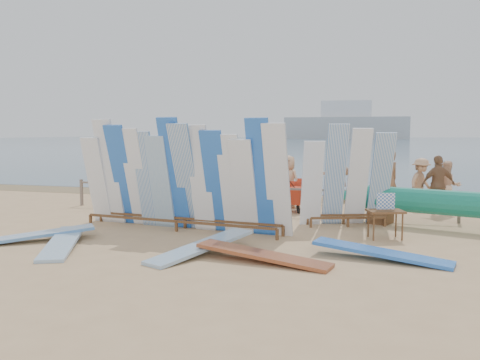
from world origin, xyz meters
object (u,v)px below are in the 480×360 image
(beachgoer_3, at_px, (266,179))
(outrigger_canoe, at_px, (457,205))
(flat_board_c, at_px, (263,262))
(beachgoer_5, at_px, (339,176))
(main_surfboard_rack, at_px, (181,180))
(flat_board_b, at_px, (201,254))
(beach_chair_left, at_px, (290,202))
(stroller, at_px, (299,199))
(side_surfboard_rack, at_px, (347,180))
(beach_chair_right, at_px, (261,199))
(beachgoer_2, at_px, (215,180))
(beachgoer_extra_1, at_px, (127,173))
(beachgoer_10, at_px, (438,185))
(flat_board_a, at_px, (63,248))
(beachgoer_1, at_px, (157,177))
(beachgoer_9, at_px, (421,183))
(beachgoer_6, at_px, (288,182))
(beachgoer_7, at_px, (389,179))
(beachgoer_0, at_px, (134,176))
(flat_board_e, at_px, (33,241))
(vendor_table, at_px, (385,224))
(beachgoer_8, at_px, (448,186))
(flat_board_d, at_px, (381,260))

(beachgoer_3, bearing_deg, outrigger_canoe, -121.61)
(flat_board_c, xyz_separation_m, beachgoer_5, (0.53, 9.25, 0.94))
(main_surfboard_rack, height_order, flat_board_b, main_surfboard_rack)
(beach_chair_left, bearing_deg, stroller, -36.31)
(flat_board_c, bearing_deg, side_surfboard_rack, -5.40)
(beach_chair_right, bearing_deg, beachgoer_2, 155.42)
(beachgoer_extra_1, distance_m, beachgoer_10, 11.92)
(flat_board_a, distance_m, beachgoer_1, 7.36)
(beach_chair_left, relative_size, stroller, 0.89)
(beachgoer_extra_1, bearing_deg, beachgoer_9, 67.56)
(beachgoer_1, xyz_separation_m, beachgoer_6, (4.79, 0.03, -0.02))
(beach_chair_left, bearing_deg, flat_board_a, -120.45)
(flat_board_c, xyz_separation_m, beachgoer_extra_1, (-8.02, 9.16, 0.82))
(beachgoer_7, distance_m, beachgoer_1, 8.12)
(flat_board_a, bearing_deg, main_surfboard_rack, 32.29)
(beachgoer_3, bearing_deg, beachgoer_extra_1, 88.15)
(stroller, distance_m, beachgoer_7, 3.44)
(main_surfboard_rack, distance_m, stroller, 4.59)
(beachgoer_1, bearing_deg, beachgoer_5, -75.64)
(beach_chair_right, distance_m, beachgoer_7, 4.40)
(flat_board_b, bearing_deg, beachgoer_extra_1, 150.12)
(main_surfboard_rack, bearing_deg, beachgoer_6, 73.98)
(beach_chair_right, relative_size, beachgoer_0, 0.54)
(stroller, relative_size, beachgoer_1, 0.58)
(flat_board_e, bearing_deg, beachgoer_extra_1, 156.49)
(vendor_table, distance_m, stroller, 4.36)
(beachgoer_9, relative_size, beachgoer_1, 0.93)
(flat_board_e, bearing_deg, flat_board_a, 32.24)
(beachgoer_extra_1, distance_m, beachgoer_6, 7.35)
(beach_chair_left, bearing_deg, flat_board_c, -84.59)
(beachgoer_8, bearing_deg, beachgoer_10, -124.90)
(beachgoer_10, distance_m, beachgoer_6, 4.68)
(flat_board_a, height_order, beachgoer_3, beachgoer_3)
(beachgoer_extra_1, height_order, beachgoer_5, beachgoer_5)
(beachgoer_2, distance_m, beachgoer_5, 4.52)
(outrigger_canoe, distance_m, beachgoer_1, 10.08)
(main_surfboard_rack, relative_size, vendor_table, 5.37)
(beachgoer_extra_1, bearing_deg, beachgoer_1, 30.28)
(flat_board_a, distance_m, beachgoer_6, 8.11)
(beachgoer_3, bearing_deg, beachgoer_0, 107.12)
(beachgoer_10, relative_size, beachgoer_6, 1.04)
(outrigger_canoe, distance_m, beachgoer_9, 4.02)
(main_surfboard_rack, distance_m, flat_board_c, 4.02)
(outrigger_canoe, height_order, beachgoer_3, beachgoer_3)
(flat_board_a, bearing_deg, beachgoer_7, 26.24)
(beachgoer_6, bearing_deg, outrigger_canoe, -8.09)
(flat_board_d, height_order, beachgoer_3, beachgoer_3)
(flat_board_e, distance_m, beach_chair_right, 7.59)
(beach_chair_right, distance_m, stroller, 1.46)
(flat_board_b, xyz_separation_m, flat_board_e, (-4.16, 0.05, 0.00))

